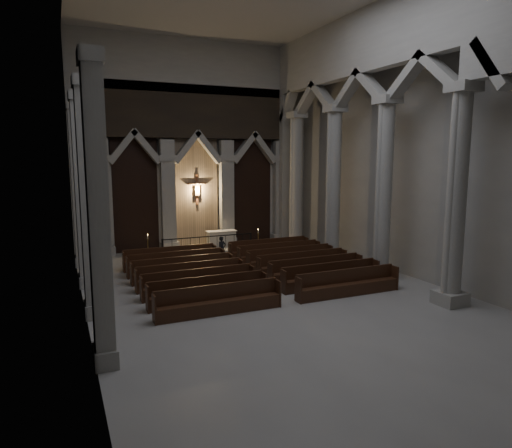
# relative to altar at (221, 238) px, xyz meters

# --- Properties ---
(room) EXTENTS (24.00, 24.10, 12.00)m
(room) POSITION_rel_altar_xyz_m (-1.20, -10.86, 6.99)
(room) COLOR #A5A29C
(room) RESTS_ON ground
(sanctuary_wall) EXTENTS (14.00, 0.77, 12.00)m
(sanctuary_wall) POSITION_rel_altar_xyz_m (-1.20, 0.68, 6.01)
(sanctuary_wall) COLOR #A8A59D
(sanctuary_wall) RESTS_ON ground
(right_arcade) EXTENTS (1.00, 24.00, 12.00)m
(right_arcade) POSITION_rel_altar_xyz_m (4.30, -9.53, 7.22)
(right_arcade) COLOR #A8A59D
(right_arcade) RESTS_ON ground
(left_pilasters) EXTENTS (0.60, 13.00, 8.03)m
(left_pilasters) POSITION_rel_altar_xyz_m (-7.95, -7.36, 3.30)
(left_pilasters) COLOR #A8A59D
(left_pilasters) RESTS_ON ground
(sanctuary_step) EXTENTS (8.50, 2.60, 0.15)m
(sanctuary_step) POSITION_rel_altar_xyz_m (-1.20, -0.26, -0.53)
(sanctuary_step) COLOR #A8A59D
(sanctuary_step) RESTS_ON ground
(altar) EXTENTS (1.79, 0.72, 0.91)m
(altar) POSITION_rel_altar_xyz_m (0.00, 0.00, 0.00)
(altar) COLOR beige
(altar) RESTS_ON sanctuary_step
(altar_rail) EXTENTS (5.28, 0.09, 1.04)m
(altar_rail) POSITION_rel_altar_xyz_m (-1.20, -1.21, 0.08)
(altar_rail) COLOR black
(altar_rail) RESTS_ON ground
(candle_stand_left) EXTENTS (0.23, 0.23, 1.36)m
(candle_stand_left) POSITION_rel_altar_xyz_m (-4.60, -1.31, -0.24)
(candle_stand_left) COLOR #A78733
(candle_stand_left) RESTS_ON ground
(candle_stand_right) EXTENTS (0.23, 0.23, 1.34)m
(candle_stand_right) POSITION_rel_altar_xyz_m (1.56, -1.92, -0.25)
(candle_stand_right) COLOR #A78733
(candle_stand_right) RESTS_ON ground
(pews) EXTENTS (10.00, 7.83, 1.03)m
(pews) POSITION_rel_altar_xyz_m (-1.20, -7.19, -0.28)
(pews) COLOR black
(pews) RESTS_ON ground
(worshipper) EXTENTS (0.55, 0.43, 1.31)m
(worshipper) POSITION_rel_altar_xyz_m (-1.10, -3.22, 0.05)
(worshipper) COLOR black
(worshipper) RESTS_ON ground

